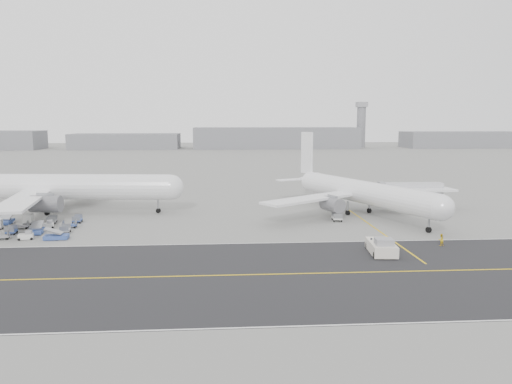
{
  "coord_description": "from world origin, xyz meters",
  "views": [
    {
      "loc": [
        3.02,
        -77.25,
        18.91
      ],
      "look_at": [
        9.26,
        12.0,
        5.98
      ],
      "focal_mm": 35.0,
      "sensor_mm": 36.0,
      "label": 1
    }
  ],
  "objects": [
    {
      "name": "airliner_a",
      "position": [
        -31.3,
        26.69,
        5.35
      ],
      "size": [
        53.78,
        52.96,
        18.57
      ],
      "rotation": [
        0.0,
        0.0,
        1.47
      ],
      "color": "white",
      "rests_on": "ground"
    },
    {
      "name": "horizon_buildings",
      "position": [
        30.0,
        260.0,
        0.0
      ],
      "size": [
        520.0,
        28.0,
        28.0
      ],
      "primitive_type": null,
      "color": "slate",
      "rests_on": "ground"
    },
    {
      "name": "jet_bridge",
      "position": [
        44.51,
        28.09,
        3.86
      ],
      "size": [
        14.67,
        3.08,
        5.53
      ],
      "rotation": [
        0.0,
        0.0,
        -0.03
      ],
      "color": "gray",
      "rests_on": "ground"
    },
    {
      "name": "ground",
      "position": [
        0.0,
        0.0,
        0.0
      ],
      "size": [
        700.0,
        700.0,
        0.0
      ],
      "primitive_type": "plane",
      "color": "gray",
      "rests_on": "ground"
    },
    {
      "name": "stray_dolly",
      "position": [
        24.74,
        13.97,
        0.0
      ],
      "size": [
        1.8,
        2.77,
        1.65
      ],
      "primitive_type": null,
      "rotation": [
        0.0,
        0.0,
        -0.06
      ],
      "color": "silver",
      "rests_on": "ground"
    },
    {
      "name": "pushback_tug",
      "position": [
        25.66,
        -9.69,
        1.06
      ],
      "size": [
        3.88,
        9.11,
        2.58
      ],
      "rotation": [
        0.0,
        0.0,
        -0.09
      ],
      "color": "beige",
      "rests_on": "ground"
    },
    {
      "name": "ground_crew_b",
      "position": [
        36.17,
        -5.66,
        0.92
      ],
      "size": [
        1.05,
        0.92,
        1.85
      ],
      "primitive_type": "imported",
      "rotation": [
        0.0,
        0.0,
        3.42
      ],
      "color": "gold",
      "rests_on": "ground"
    },
    {
      "name": "ground_crew_a",
      "position": [
        24.71,
        -7.96,
        0.97
      ],
      "size": [
        0.78,
        0.58,
        1.94
      ],
      "primitive_type": "imported",
      "rotation": [
        0.0,
        0.0,
        -0.17
      ],
      "color": "black",
      "rests_on": "ground"
    },
    {
      "name": "taxiway",
      "position": [
        5.02,
        -17.98,
        0.01
      ],
      "size": [
        220.0,
        59.0,
        0.03
      ],
      "color": "#27272A",
      "rests_on": "ground"
    },
    {
      "name": "gse_cluster",
      "position": [
        -30.16,
        9.19,
        0.0
      ],
      "size": [
        23.57,
        22.97,
        1.83
      ],
      "primitive_type": null,
      "rotation": [
        0.0,
        0.0,
        0.16
      ],
      "color": "gray",
      "rests_on": "ground"
    },
    {
      "name": "control_tower",
      "position": [
        100.0,
        265.0,
        16.25
      ],
      "size": [
        7.0,
        7.0,
        31.25
      ],
      "color": "slate",
      "rests_on": "ground"
    },
    {
      "name": "airliner_b",
      "position": [
        30.83,
        20.41,
        4.66
      ],
      "size": [
        43.4,
        44.33,
        16.12
      ],
      "rotation": [
        0.0,
        0.0,
        0.39
      ],
      "color": "white",
      "rests_on": "ground"
    }
  ]
}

